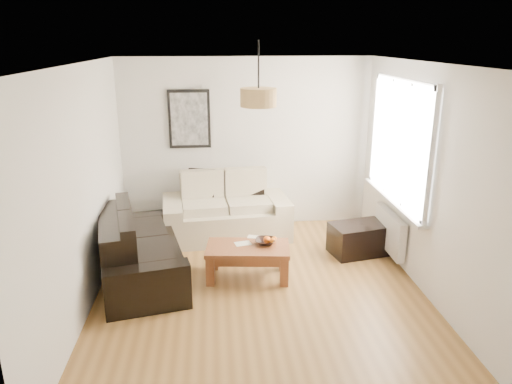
{
  "coord_description": "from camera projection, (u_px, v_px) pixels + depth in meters",
  "views": [
    {
      "loc": [
        -0.51,
        -4.98,
        2.84
      ],
      "look_at": [
        0.0,
        0.6,
        1.05
      ],
      "focal_mm": 33.7,
      "sensor_mm": 36.0,
      "label": 1
    }
  ],
  "objects": [
    {
      "name": "cushion_right",
      "position": [
        251.0,
        182.0,
        7.3
      ],
      "size": [
        0.4,
        0.12,
        0.4
      ],
      "primitive_type": "cube",
      "rotation": [
        0.0,
        0.0,
        -0.0
      ],
      "color": "black",
      "rests_on": "loveseat_cream"
    },
    {
      "name": "orange_b",
      "position": [
        274.0,
        239.0,
        6.01
      ],
      "size": [
        0.07,
        0.07,
        0.06
      ],
      "primitive_type": "sphere",
      "rotation": [
        0.0,
        0.0,
        0.1
      ],
      "color": "orange",
      "rests_on": "fruit_bowl"
    },
    {
      "name": "orange_a",
      "position": [
        273.0,
        241.0,
        5.94
      ],
      "size": [
        0.09,
        0.09,
        0.07
      ],
      "primitive_type": "sphere",
      "rotation": [
        0.0,
        0.0,
        -0.27
      ],
      "color": "orange",
      "rests_on": "fruit_bowl"
    },
    {
      "name": "poster",
      "position": [
        189.0,
        119.0,
        7.14
      ],
      "size": [
        0.62,
        0.04,
        0.87
      ],
      "primitive_type": null,
      "color": "black",
      "rests_on": "wall_back"
    },
    {
      "name": "wall_back",
      "position": [
        246.0,
        144.0,
        7.37
      ],
      "size": [
        3.8,
        0.04,
        2.6
      ],
      "primitive_type": null,
      "color": "silver",
      "rests_on": "floor"
    },
    {
      "name": "wall_left",
      "position": [
        82.0,
        192.0,
        5.07
      ],
      "size": [
        0.04,
        4.5,
        2.6
      ],
      "primitive_type": null,
      "color": "silver",
      "rests_on": "floor"
    },
    {
      "name": "papers",
      "position": [
        243.0,
        243.0,
        5.95
      ],
      "size": [
        0.22,
        0.18,
        0.01
      ],
      "primitive_type": "cube",
      "rotation": [
        0.0,
        0.0,
        0.22
      ],
      "color": "silver",
      "rests_on": "coffee_table"
    },
    {
      "name": "coffee_table",
      "position": [
        248.0,
        262.0,
        5.94
      ],
      "size": [
        1.07,
        0.66,
        0.42
      ],
      "primitive_type": null,
      "rotation": [
        0.0,
        0.0,
        -0.11
      ],
      "color": "brown",
      "rests_on": "floor"
    },
    {
      "name": "pendant_shade",
      "position": [
        258.0,
        97.0,
        5.24
      ],
      "size": [
        0.4,
        0.4,
        0.2
      ],
      "primitive_type": "cylinder",
      "color": "tan",
      "rests_on": "ceiling"
    },
    {
      "name": "orange_c",
      "position": [
        267.0,
        240.0,
        5.97
      ],
      "size": [
        0.1,
        0.1,
        0.09
      ],
      "primitive_type": "sphere",
      "rotation": [
        0.0,
        0.0,
        -0.09
      ],
      "color": "orange",
      "rests_on": "fruit_bowl"
    },
    {
      "name": "floor",
      "position": [
        261.0,
        293.0,
        5.63
      ],
      "size": [
        4.5,
        4.5,
        0.0
      ],
      "primitive_type": "plane",
      "color": "brown",
      "rests_on": "ground"
    },
    {
      "name": "loveseat_cream",
      "position": [
        226.0,
        207.0,
        7.15
      ],
      "size": [
        1.92,
        1.18,
        0.91
      ],
      "primitive_type": null,
      "rotation": [
        0.0,
        0.0,
        0.1
      ],
      "color": "beige",
      "rests_on": "floor"
    },
    {
      "name": "fruit_bowl",
      "position": [
        266.0,
        242.0,
        5.94
      ],
      "size": [
        0.29,
        0.29,
        0.06
      ],
      "primitive_type": "imported",
      "rotation": [
        0.0,
        0.0,
        -0.17
      ],
      "color": "black",
      "rests_on": "coffee_table"
    },
    {
      "name": "wall_front",
      "position": [
        296.0,
        289.0,
        3.1
      ],
      "size": [
        3.8,
        0.04,
        2.6
      ],
      "primitive_type": null,
      "color": "silver",
      "rests_on": "floor"
    },
    {
      "name": "cushion_left",
      "position": [
        203.0,
        182.0,
        7.23
      ],
      "size": [
        0.44,
        0.25,
        0.42
      ],
      "primitive_type": "cube",
      "rotation": [
        0.0,
        0.0,
        -0.32
      ],
      "color": "black",
      "rests_on": "loveseat_cream"
    },
    {
      "name": "window_bay",
      "position": [
        401.0,
        142.0,
        6.06
      ],
      "size": [
        0.14,
        1.9,
        1.6
      ],
      "primitive_type": null,
      "color": "white",
      "rests_on": "wall_right"
    },
    {
      "name": "sofa_leather",
      "position": [
        141.0,
        247.0,
        5.89
      ],
      "size": [
        1.3,
        2.04,
        0.81
      ],
      "primitive_type": null,
      "rotation": [
        0.0,
        0.0,
        1.79
      ],
      "color": "black",
      "rests_on": "floor"
    },
    {
      "name": "radiator",
      "position": [
        390.0,
        231.0,
        6.43
      ],
      "size": [
        0.1,
        0.9,
        0.52
      ],
      "primitive_type": "cube",
      "color": "white",
      "rests_on": "wall_right"
    },
    {
      "name": "ottoman",
      "position": [
        358.0,
        239.0,
        6.61
      ],
      "size": [
        0.83,
        0.63,
        0.43
      ],
      "primitive_type": "cube",
      "rotation": [
        0.0,
        0.0,
        0.22
      ],
      "color": "black",
      "rests_on": "floor"
    },
    {
      "name": "ceiling",
      "position": [
        261.0,
        64.0,
        4.84
      ],
      "size": [
        3.8,
        4.5,
        0.0
      ],
      "primitive_type": null,
      "color": "white",
      "rests_on": "floor"
    },
    {
      "name": "wall_right",
      "position": [
        429.0,
        182.0,
        5.4
      ],
      "size": [
        0.04,
        4.5,
        2.6
      ],
      "primitive_type": null,
      "color": "silver",
      "rests_on": "floor"
    }
  ]
}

